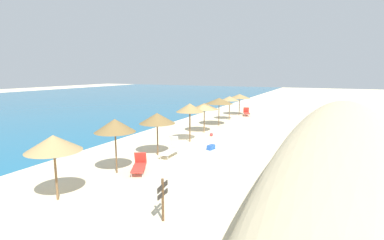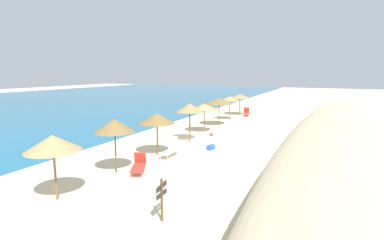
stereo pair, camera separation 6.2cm
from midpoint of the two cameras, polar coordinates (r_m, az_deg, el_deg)
The scene contains 16 objects.
ground_plane at distance 23.35m, azimuth 3.50°, elevation -3.35°, with size 160.00×160.00×0.00m, color beige.
dune_ridge at distance 19.73m, azimuth 27.42°, elevation -3.03°, with size 41.94×5.85×2.51m, color beige.
beach_umbrella_0 at distance 12.79m, azimuth -25.24°, elevation -4.09°, with size 2.16×2.16×2.68m.
beach_umbrella_1 at distance 15.18m, azimuth -14.68°, elevation -1.05°, with size 2.06×2.06×2.80m.
beach_umbrella_2 at distance 18.08m, azimuth -6.72°, elevation 0.33°, with size 2.21×2.21×2.64m.
beach_umbrella_3 at distance 21.40m, azimuth -0.35°, elevation 2.38°, with size 2.04×2.04×2.85m.
beach_umbrella_4 at distance 24.82m, azimuth 2.49°, elevation 2.67°, with size 2.35×2.35×2.51m.
beach_umbrella_5 at distance 28.15m, azimuth 5.37°, elevation 3.71°, with size 2.63×2.63×2.66m.
beach_umbrella_6 at distance 31.68m, azimuth 7.41°, elevation 4.15°, with size 2.01×2.01×2.54m.
beach_umbrella_7 at distance 35.50m, azimuth 9.32°, elevation 4.58°, with size 2.53×2.53×2.51m.
lounge_chair_0 at distance 35.19m, azimuth 10.63°, elevation 1.47°, with size 1.67×1.14×0.94m.
lounge_chair_1 at distance 15.55m, azimuth -10.16°, elevation -8.58°, with size 1.73×1.29×0.92m.
lounge_chair_2 at distance 18.12m, azimuth -4.03°, elevation -5.59°, with size 1.63×0.62×1.19m.
wooden_signpost at distance 10.44m, azimuth -5.72°, elevation -14.37°, with size 0.84×0.15×1.53m.
beach_ball at distance 23.67m, azimuth 3.86°, elevation -2.84°, with size 0.27×0.27×0.27m, color red.
cooler_box at distance 19.67m, azimuth 3.77°, elevation -5.29°, with size 0.59×0.32×0.32m, color blue.
Camera 2 is at (-21.14, -8.48, 5.12)m, focal length 27.51 mm.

